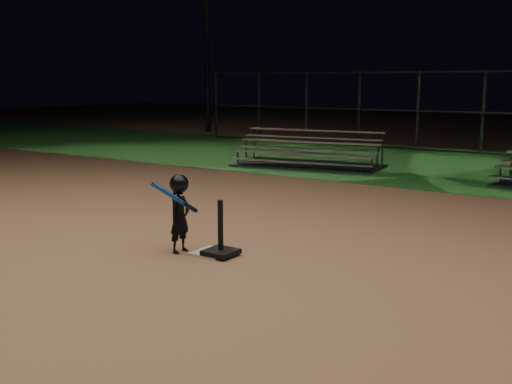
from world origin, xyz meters
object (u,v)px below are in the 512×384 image
home_plate (212,253)px  child_batter (180,211)px  batting_tee (221,245)px  light_pole_left (206,14)px  bleacher_left (308,159)px

home_plate → child_batter: child_batter is taller
batting_tee → light_pole_left: light_pole_left is taller
batting_tee → bleacher_left: size_ratio=0.17×
batting_tee → bleacher_left: bleacher_left is taller
light_pole_left → home_plate: bearing=-51.2°
batting_tee → light_pole_left: bearing=129.1°
child_batter → bleacher_left: (-2.62, 8.00, -0.35)m
batting_tee → light_pole_left: (-12.17, 14.98, 4.80)m
bleacher_left → light_pole_left: size_ratio=0.48×
bleacher_left → home_plate: bearing=-78.6°
home_plate → light_pole_left: size_ratio=0.05×
home_plate → child_batter: bearing=-154.7°
batting_tee → home_plate: bearing=167.6°
home_plate → light_pole_left: light_pole_left is taller
bleacher_left → light_pole_left: light_pole_left is taller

